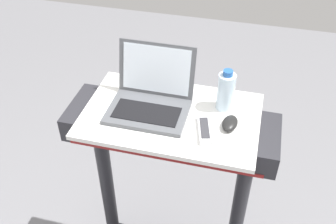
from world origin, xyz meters
name	(u,v)px	position (x,y,z in m)	size (l,w,h in m)	color
desk_board	(171,116)	(0.00, 0.70, 1.16)	(0.73, 0.46, 0.02)	white
laptop	(151,98)	(-0.09, 0.72, 1.22)	(0.33, 0.29, 0.24)	#515459
computer_mouse	(230,123)	(0.24, 0.68, 1.19)	(0.06, 0.10, 0.03)	black
water_bottle	(226,91)	(0.21, 0.80, 1.26)	(0.07, 0.07, 0.18)	silver
tv_remote	(204,130)	(0.15, 0.63, 1.19)	(0.08, 0.17, 0.02)	silver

